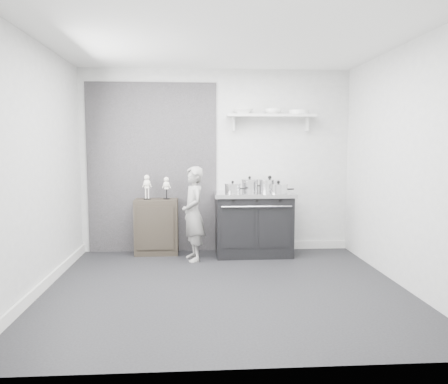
{
  "coord_description": "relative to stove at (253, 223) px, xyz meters",
  "views": [
    {
      "loc": [
        -0.32,
        -4.73,
        1.57
      ],
      "look_at": [
        0.06,
        0.95,
        0.98
      ],
      "focal_mm": 35.0,
      "sensor_mm": 36.0,
      "label": 1
    }
  ],
  "objects": [
    {
      "name": "plate_stack",
      "position": [
        0.69,
        0.19,
        1.61
      ],
      "size": [
        0.28,
        0.28,
        0.06
      ],
      "primitive_type": "cylinder",
      "color": "silver",
      "rests_on": "wall_shelf"
    },
    {
      "name": "side_cabinet",
      "position": [
        -1.4,
        0.13,
        -0.06
      ],
      "size": [
        0.62,
        0.36,
        0.81
      ],
      "primitive_type": "cube",
      "color": "black",
      "rests_on": "ground"
    },
    {
      "name": "pot_front_right",
      "position": [
        0.33,
        -0.19,
        0.52
      ],
      "size": [
        0.36,
        0.27,
        0.18
      ],
      "color": "silver",
      "rests_on": "stove"
    },
    {
      "name": "bowl_small",
      "position": [
        0.31,
        0.19,
        1.62
      ],
      "size": [
        0.24,
        0.24,
        0.07
      ],
      "primitive_type": "imported",
      "color": "white",
      "rests_on": "wall_shelf"
    },
    {
      "name": "skeleton_torso",
      "position": [
        -1.25,
        0.13,
        0.53
      ],
      "size": [
        0.1,
        0.07,
        0.37
      ],
      "primitive_type": null,
      "color": "silver",
      "rests_on": "side_cabinet"
    },
    {
      "name": "room_shell",
      "position": [
        -0.61,
        -1.33,
        1.18
      ],
      "size": [
        4.02,
        3.62,
        2.71
      ],
      "color": "#ADADAB",
      "rests_on": "ground"
    },
    {
      "name": "bowl_large",
      "position": [
        -0.14,
        0.19,
        1.62
      ],
      "size": [
        0.29,
        0.29,
        0.07
      ],
      "primitive_type": "imported",
      "color": "white",
      "rests_on": "wall_shelf"
    },
    {
      "name": "child",
      "position": [
        -0.86,
        -0.26,
        0.19
      ],
      "size": [
        0.42,
        0.54,
        1.3
      ],
      "primitive_type": "imported",
      "rotation": [
        0.0,
        0.0,
        -1.31
      ],
      "color": "gray",
      "rests_on": "ground"
    },
    {
      "name": "pot_front_left",
      "position": [
        -0.31,
        -0.07,
        0.52
      ],
      "size": [
        0.31,
        0.23,
        0.17
      ],
      "color": "silver",
      "rests_on": "stove"
    },
    {
      "name": "skeleton_full",
      "position": [
        -1.53,
        0.13,
        0.55
      ],
      "size": [
        0.11,
        0.07,
        0.41
      ],
      "primitive_type": null,
      "color": "silver",
      "rests_on": "side_cabinet"
    },
    {
      "name": "stove",
      "position": [
        0.0,
        0.0,
        0.0
      ],
      "size": [
        1.14,
        0.71,
        0.91
      ],
      "color": "black",
      "rests_on": "ground"
    },
    {
      "name": "pot_back_left",
      "position": [
        -0.04,
        0.1,
        0.55
      ],
      "size": [
        0.33,
        0.25,
        0.23
      ],
      "color": "silver",
      "rests_on": "stove"
    },
    {
      "name": "ground",
      "position": [
        -0.52,
        -1.48,
        -0.46
      ],
      "size": [
        4.0,
        4.0,
        0.0
      ],
      "primitive_type": "plane",
      "color": "black",
      "rests_on": "ground"
    },
    {
      "name": "wall_shelf",
      "position": [
        0.28,
        0.2,
        1.55
      ],
      "size": [
        1.3,
        0.26,
        0.24
      ],
      "color": "silver",
      "rests_on": "room_shell"
    },
    {
      "name": "pot_back_right",
      "position": [
        0.25,
        0.1,
        0.54
      ],
      "size": [
        0.41,
        0.32,
        0.23
      ],
      "color": "silver",
      "rests_on": "stove"
    }
  ]
}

